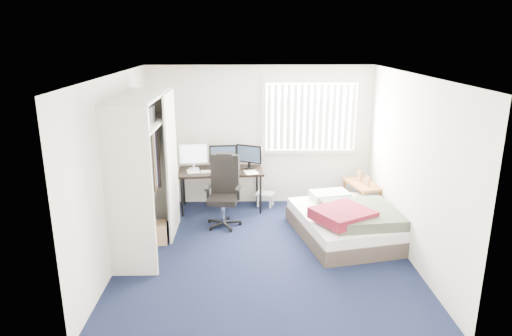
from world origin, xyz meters
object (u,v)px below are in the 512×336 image
Objects in this scene: desk at (221,168)px; bed at (346,222)px; nightstand at (362,187)px; office_chair at (224,198)px.

desk reaches higher than bed.
desk reaches higher than nightstand.
desk is 0.75× the size of bed.
nightstand is at bearing 65.00° from bed.
office_chair is 1.98m from bed.
office_chair reaches higher than bed.
nightstand is (2.37, 0.45, 0.03)m from office_chair.
nightstand is 0.43× the size of bed.
nightstand is at bearing -6.05° from desk.
desk is at bearing 146.76° from bed.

